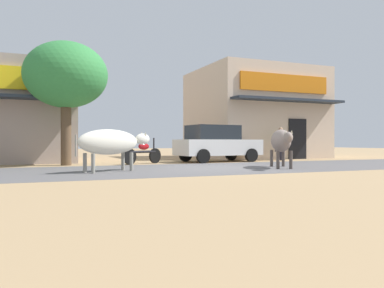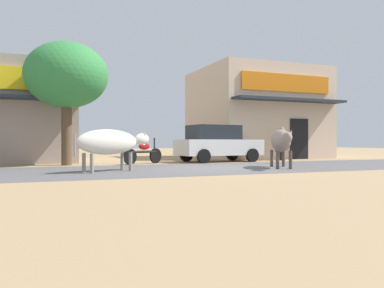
{
  "view_description": "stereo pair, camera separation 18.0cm",
  "coord_description": "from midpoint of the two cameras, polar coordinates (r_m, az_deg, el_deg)",
  "views": [
    {
      "loc": [
        -6.06,
        -12.04,
        0.9
      ],
      "look_at": [
        -0.44,
        1.46,
        0.82
      ],
      "focal_mm": 36.52,
      "sensor_mm": 36.0,
      "label": 1
    },
    {
      "loc": [
        -5.89,
        -12.11,
        0.9
      ],
      "look_at": [
        -0.44,
        1.46,
        0.82
      ],
      "focal_mm": 36.52,
      "sensor_mm": 36.0,
      "label": 2
    }
  ],
  "objects": [
    {
      "name": "cow_far_dark",
      "position": [
        13.78,
        13.23,
        0.42
      ],
      "size": [
        1.46,
        2.46,
        1.33
      ],
      "color": "gray",
      "rests_on": "ground"
    },
    {
      "name": "asphalt_road",
      "position": [
        13.5,
        4.43,
        -3.49
      ],
      "size": [
        72.0,
        5.54,
        0.0
      ],
      "primitive_type": "cube",
      "color": "#5B585A",
      "rests_on": "ground"
    },
    {
      "name": "roadside_tree",
      "position": [
        15.88,
        -17.54,
        9.46
      ],
      "size": [
        3.14,
        3.14,
        4.72
      ],
      "color": "brown",
      "rests_on": "ground"
    },
    {
      "name": "parked_hatchback_car",
      "position": [
        17.6,
        4.01,
        0.13
      ],
      "size": [
        3.93,
        2.09,
        1.64
      ],
      "color": "silver",
      "rests_on": "ground"
    },
    {
      "name": "pedestrian_by_shop",
      "position": [
        19.42,
        13.28,
        0.43
      ],
      "size": [
        0.48,
        0.61,
        1.61
      ],
      "color": "#262633",
      "rests_on": "ground"
    },
    {
      "name": "parked_motorcycle",
      "position": [
        15.93,
        -6.74,
        -1.21
      ],
      "size": [
        1.82,
        1.01,
        1.06
      ],
      "color": "black",
      "rests_on": "ground"
    },
    {
      "name": "storefront_right_club",
      "position": [
        23.11,
        9.55,
        4.32
      ],
      "size": [
        6.59,
        6.81,
        5.02
      ],
      "color": "beige",
      "rests_on": "ground"
    },
    {
      "name": "ground",
      "position": [
        13.5,
        4.43,
        -3.5
      ],
      "size": [
        80.0,
        80.0,
        0.0
      ],
      "primitive_type": "plane",
      "color": "tan"
    },
    {
      "name": "cow_near_brown",
      "position": [
        11.99,
        -11.5,
        0.24
      ],
      "size": [
        2.58,
        1.51,
        1.28
      ],
      "color": "silver",
      "rests_on": "ground"
    }
  ]
}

